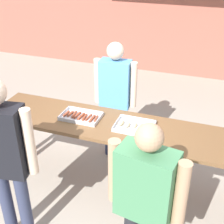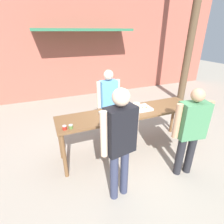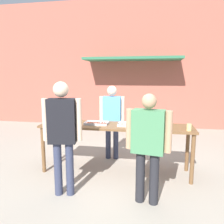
{
  "view_description": "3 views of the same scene",
  "coord_description": "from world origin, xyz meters",
  "px_view_note": "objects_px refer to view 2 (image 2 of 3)",
  "views": [
    {
      "loc": [
        0.97,
        -2.74,
        2.71
      ],
      "look_at": [
        0.0,
        0.0,
        1.07
      ],
      "focal_mm": 50.0,
      "sensor_mm": 36.0,
      "label": 1
    },
    {
      "loc": [
        -1.5,
        -2.76,
        2.37
      ],
      "look_at": [
        -0.37,
        0.01,
        0.97
      ],
      "focal_mm": 28.0,
      "sensor_mm": 36.0,
      "label": 2
    },
    {
      "loc": [
        0.64,
        -3.97,
        1.84
      ],
      "look_at": [
        -0.19,
        0.66,
        1.06
      ],
      "focal_mm": 35.0,
      "sensor_mm": 36.0,
      "label": 3
    }
  ],
  "objects_px": {
    "food_tray_buns": "(141,108)",
    "person_server_behind_table": "(109,99)",
    "food_tray_sausages": "(112,114)",
    "condiment_jar_mustard": "(65,128)",
    "beer_cup": "(189,103)",
    "person_customer_with_cup": "(191,127)",
    "condiment_jar_ketchup": "(71,127)",
    "utility_pole": "(198,0)",
    "person_customer_holding_hotdog": "(120,138)"
  },
  "relations": [
    {
      "from": "food_tray_buns",
      "to": "person_server_behind_table",
      "type": "bearing_deg",
      "value": 124.39
    },
    {
      "from": "beer_cup",
      "to": "person_customer_with_cup",
      "type": "relative_size",
      "value": 0.07
    },
    {
      "from": "condiment_jar_ketchup",
      "to": "person_customer_with_cup",
      "type": "distance_m",
      "value": 1.95
    },
    {
      "from": "condiment_jar_mustard",
      "to": "person_customer_with_cup",
      "type": "xyz_separation_m",
      "value": [
        1.91,
        -0.74,
        -0.01
      ]
    },
    {
      "from": "food_tray_sausages",
      "to": "condiment_jar_mustard",
      "type": "relative_size",
      "value": 6.3
    },
    {
      "from": "person_customer_with_cup",
      "to": "utility_pole",
      "type": "bearing_deg",
      "value": -122.13
    },
    {
      "from": "food_tray_buns",
      "to": "person_server_behind_table",
      "type": "height_order",
      "value": "person_server_behind_table"
    },
    {
      "from": "condiment_jar_ketchup",
      "to": "person_server_behind_table",
      "type": "distance_m",
      "value": 1.34
    },
    {
      "from": "utility_pole",
      "to": "person_customer_holding_hotdog",
      "type": "bearing_deg",
      "value": -142.64
    },
    {
      "from": "condiment_jar_ketchup",
      "to": "person_customer_holding_hotdog",
      "type": "height_order",
      "value": "person_customer_holding_hotdog"
    },
    {
      "from": "food_tray_buns",
      "to": "condiment_jar_ketchup",
      "type": "bearing_deg",
      "value": -170.72
    },
    {
      "from": "food_tray_sausages",
      "to": "food_tray_buns",
      "type": "height_order",
      "value": "food_tray_buns"
    },
    {
      "from": "food_tray_sausages",
      "to": "condiment_jar_mustard",
      "type": "bearing_deg",
      "value": -165.97
    },
    {
      "from": "condiment_jar_mustard",
      "to": "condiment_jar_ketchup",
      "type": "bearing_deg",
      "value": -4.85
    },
    {
      "from": "food_tray_sausages",
      "to": "person_customer_holding_hotdog",
      "type": "xyz_separation_m",
      "value": [
        -0.28,
        -0.98,
        0.12
      ]
    },
    {
      "from": "beer_cup",
      "to": "utility_pole",
      "type": "relative_size",
      "value": 0.02
    },
    {
      "from": "person_server_behind_table",
      "to": "utility_pole",
      "type": "xyz_separation_m",
      "value": [
        3.37,
        1.3,
        2.23
      ]
    },
    {
      "from": "food_tray_buns",
      "to": "condiment_jar_mustard",
      "type": "relative_size",
      "value": 5.85
    },
    {
      "from": "condiment_jar_mustard",
      "to": "person_server_behind_table",
      "type": "xyz_separation_m",
      "value": [
        1.1,
        0.88,
        0.02
      ]
    },
    {
      "from": "food_tray_buns",
      "to": "condiment_jar_mustard",
      "type": "xyz_separation_m",
      "value": [
        -1.55,
        -0.23,
        0.01
      ]
    },
    {
      "from": "person_customer_with_cup",
      "to": "person_customer_holding_hotdog",
      "type": "bearing_deg",
      "value": 9.41
    },
    {
      "from": "condiment_jar_mustard",
      "to": "utility_pole",
      "type": "bearing_deg",
      "value": 25.95
    },
    {
      "from": "food_tray_sausages",
      "to": "person_customer_with_cup",
      "type": "xyz_separation_m",
      "value": [
        0.99,
        -0.97,
        0.0
      ]
    },
    {
      "from": "condiment_jar_mustard",
      "to": "condiment_jar_ketchup",
      "type": "relative_size",
      "value": 1.0
    },
    {
      "from": "food_tray_buns",
      "to": "utility_pole",
      "type": "relative_size",
      "value": 0.07
    },
    {
      "from": "condiment_jar_mustard",
      "to": "person_customer_with_cup",
      "type": "distance_m",
      "value": 2.05
    },
    {
      "from": "food_tray_sausages",
      "to": "person_server_behind_table",
      "type": "relative_size",
      "value": 0.27
    },
    {
      "from": "food_tray_sausages",
      "to": "condiment_jar_mustard",
      "type": "xyz_separation_m",
      "value": [
        -0.92,
        -0.23,
        0.02
      ]
    },
    {
      "from": "condiment_jar_ketchup",
      "to": "person_server_behind_table",
      "type": "height_order",
      "value": "person_server_behind_table"
    },
    {
      "from": "person_server_behind_table",
      "to": "person_customer_with_cup",
      "type": "relative_size",
      "value": 1.02
    },
    {
      "from": "person_server_behind_table",
      "to": "food_tray_sausages",
      "type": "bearing_deg",
      "value": -109.53
    },
    {
      "from": "person_customer_holding_hotdog",
      "to": "condiment_jar_mustard",
      "type": "bearing_deg",
      "value": -59.25
    },
    {
      "from": "beer_cup",
      "to": "person_server_behind_table",
      "type": "bearing_deg",
      "value": 149.39
    },
    {
      "from": "food_tray_sausages",
      "to": "beer_cup",
      "type": "height_order",
      "value": "beer_cup"
    },
    {
      "from": "beer_cup",
      "to": "person_customer_with_cup",
      "type": "height_order",
      "value": "person_customer_with_cup"
    },
    {
      "from": "condiment_jar_mustard",
      "to": "person_customer_with_cup",
      "type": "bearing_deg",
      "value": -21.34
    },
    {
      "from": "condiment_jar_mustard",
      "to": "beer_cup",
      "type": "distance_m",
      "value": 2.58
    },
    {
      "from": "food_tray_sausages",
      "to": "utility_pole",
      "type": "height_order",
      "value": "utility_pole"
    },
    {
      "from": "person_customer_holding_hotdog",
      "to": "utility_pole",
      "type": "relative_size",
      "value": 0.28
    },
    {
      "from": "food_tray_buns",
      "to": "condiment_jar_mustard",
      "type": "height_order",
      "value": "condiment_jar_mustard"
    },
    {
      "from": "person_server_behind_table",
      "to": "person_customer_holding_hotdog",
      "type": "distance_m",
      "value": 1.7
    },
    {
      "from": "beer_cup",
      "to": "person_customer_holding_hotdog",
      "type": "height_order",
      "value": "person_customer_holding_hotdog"
    },
    {
      "from": "food_tray_sausages",
      "to": "condiment_jar_mustard",
      "type": "height_order",
      "value": "condiment_jar_mustard"
    },
    {
      "from": "food_tray_buns",
      "to": "condiment_jar_mustard",
      "type": "distance_m",
      "value": 1.56
    },
    {
      "from": "condiment_jar_mustard",
      "to": "utility_pole",
      "type": "distance_m",
      "value": 5.46
    },
    {
      "from": "person_customer_with_cup",
      "to": "utility_pole",
      "type": "distance_m",
      "value": 4.5
    },
    {
      "from": "food_tray_buns",
      "to": "beer_cup",
      "type": "height_order",
      "value": "beer_cup"
    },
    {
      "from": "person_customer_with_cup",
      "to": "utility_pole",
      "type": "relative_size",
      "value": 0.25
    },
    {
      "from": "condiment_jar_mustard",
      "to": "condiment_jar_ketchup",
      "type": "height_order",
      "value": "same"
    },
    {
      "from": "food_tray_buns",
      "to": "beer_cup",
      "type": "relative_size",
      "value": 3.53
    }
  ]
}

